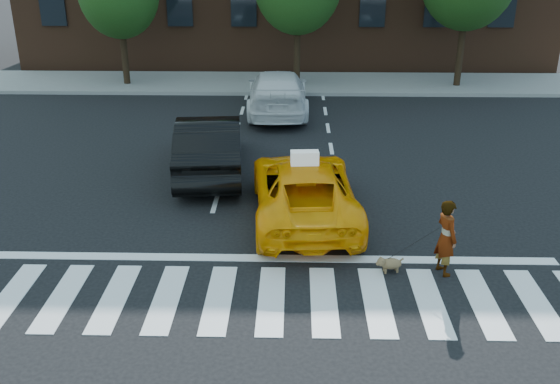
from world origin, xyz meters
name	(u,v)px	position (x,y,z in m)	size (l,w,h in m)	color
ground	(271,300)	(0.00, 0.00, 0.00)	(120.00, 120.00, 0.00)	black
crosswalk	(271,299)	(0.00, 0.00, 0.01)	(13.00, 2.40, 0.01)	silver
stop_line	(274,258)	(0.00, 1.60, 0.01)	(12.00, 0.30, 0.01)	silver
sidewalk_far	(285,83)	(0.00, 17.50, 0.07)	(30.00, 4.00, 0.15)	slate
taxi	(304,189)	(0.66, 3.73, 0.72)	(2.38, 5.16, 1.43)	#FF9B05
black_sedan	(209,144)	(-2.00, 6.67, 0.83)	(1.77, 5.06, 1.67)	black
white_suv	(277,92)	(-0.23, 12.99, 0.79)	(2.22, 5.46, 1.59)	silver
woman	(446,237)	(3.47, 1.10, 0.81)	(0.59, 0.39, 1.61)	#999999
dog	(389,263)	(2.37, 1.09, 0.20)	(0.60, 0.31, 0.34)	#9A6B4E
taxi_sign	(305,158)	(0.66, 3.53, 1.59)	(0.65, 0.28, 0.32)	white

